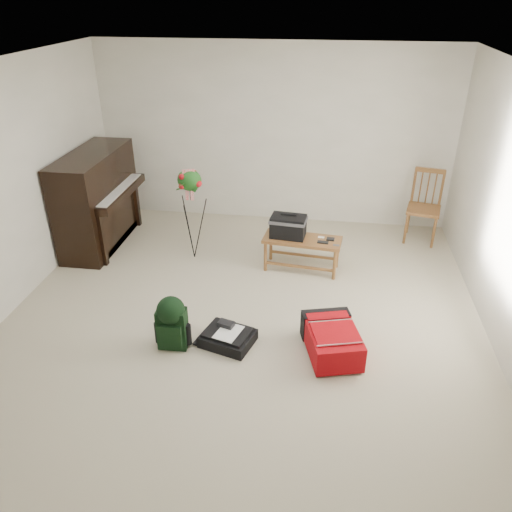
% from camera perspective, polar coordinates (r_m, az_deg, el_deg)
% --- Properties ---
extents(floor, '(5.00, 5.50, 0.01)m').
position_cam_1_polar(floor, '(5.26, -1.72, -7.76)').
color(floor, '#B9B094').
rests_on(floor, ground).
extents(ceiling, '(5.00, 5.50, 0.01)m').
position_cam_1_polar(ceiling, '(4.28, -2.23, 20.28)').
color(ceiling, white).
rests_on(ceiling, wall_back).
extents(wall_back, '(5.00, 0.04, 2.50)m').
position_cam_1_polar(wall_back, '(7.21, 1.97, 13.56)').
color(wall_back, silver).
rests_on(wall_back, floor).
extents(piano, '(0.71, 1.50, 1.25)m').
position_cam_1_polar(piano, '(6.95, -17.59, 5.98)').
color(piano, black).
rests_on(piano, floor).
extents(bench, '(0.97, 0.47, 0.72)m').
position_cam_1_polar(bench, '(6.03, 4.18, 2.89)').
color(bench, olive).
rests_on(bench, floor).
extents(dining_chair, '(0.50, 0.50, 0.98)m').
position_cam_1_polar(dining_chair, '(7.13, 18.59, 5.32)').
color(dining_chair, olive).
rests_on(dining_chair, floor).
extents(red_suitcase, '(0.62, 0.78, 0.29)m').
position_cam_1_polar(red_suitcase, '(4.89, 8.68, -9.13)').
color(red_suitcase, '#BD080C').
rests_on(red_suitcase, floor).
extents(black_duffel, '(0.57, 0.51, 0.20)m').
position_cam_1_polar(black_duffel, '(4.97, -3.25, -9.23)').
color(black_duffel, black).
rests_on(black_duffel, floor).
extents(green_backpack, '(0.29, 0.27, 0.56)m').
position_cam_1_polar(green_backpack, '(4.86, -9.63, -7.28)').
color(green_backpack, black).
rests_on(green_backpack, floor).
extents(flower_stand, '(0.49, 0.49, 1.22)m').
position_cam_1_polar(flower_stand, '(6.28, -7.35, 4.68)').
color(flower_stand, black).
rests_on(flower_stand, floor).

